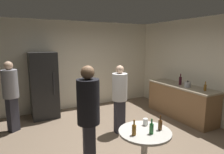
{
  "coord_description": "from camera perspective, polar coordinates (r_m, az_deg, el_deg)",
  "views": [
    {
      "loc": [
        -1.81,
        -3.3,
        2.06
      ],
      "look_at": [
        0.16,
        0.52,
        1.3
      ],
      "focal_mm": 31.33,
      "sensor_mm": 36.0,
      "label": 1
    }
  ],
  "objects": [
    {
      "name": "plastic_cup_white",
      "position": [
        3.29,
        9.74,
        -12.77
      ],
      "size": [
        0.08,
        0.08,
        0.11
      ],
      "primitive_type": "cylinder",
      "color": "white",
      "rests_on": "foreground_table"
    },
    {
      "name": "kettle",
      "position": [
        5.47,
        21.21,
        -2.07
      ],
      "size": [
        0.24,
        0.17,
        0.18
      ],
      "color": "#B2B2B7",
      "rests_on": "kitchen_counter"
    },
    {
      "name": "person_in_white_shirt",
      "position": [
        4.42,
        2.26,
        -5.02
      ],
      "size": [
        0.36,
        0.36,
        1.56
      ],
      "rotation": [
        0.0,
        0.0,
        -1.62
      ],
      "color": "#2D2D38",
      "rests_on": "ground_plane"
    },
    {
      "name": "wall_side_right",
      "position": [
        5.57,
        25.95,
        1.76
      ],
      "size": [
        0.06,
        5.2,
        2.7
      ],
      "primitive_type": "cube",
      "color": "silver",
      "rests_on": "ground_plane"
    },
    {
      "name": "beer_bottle_green",
      "position": [
        3.01,
        11.44,
        -14.47
      ],
      "size": [
        0.06,
        0.06,
        0.23
      ],
      "color": "#26662D",
      "rests_on": "foreground_table"
    },
    {
      "name": "beer_bottle_on_counter",
      "position": [
        5.23,
        25.53,
        -2.77
      ],
      "size": [
        0.06,
        0.06,
        0.23
      ],
      "color": "#8C5919",
      "rests_on": "kitchen_counter"
    },
    {
      "name": "person_in_black_shirt",
      "position": [
        2.99,
        -6.88,
        -10.39
      ],
      "size": [
        0.4,
        0.4,
        1.73
      ],
      "rotation": [
        0.0,
        0.0,
        -0.21
      ],
      "color": "#2D2D38",
      "rests_on": "ground_plane"
    },
    {
      "name": "beer_bottle_amber",
      "position": [
        2.93,
        6.45,
        -15.01
      ],
      "size": [
        0.06,
        0.06,
        0.23
      ],
      "color": "#8C5919",
      "rests_on": "foreground_table"
    },
    {
      "name": "wine_bottle_on_counter",
      "position": [
        5.71,
        19.31,
        -1.0
      ],
      "size": [
        0.08,
        0.08,
        0.31
      ],
      "color": "#3F141E",
      "rests_on": "kitchen_counter"
    },
    {
      "name": "refrigerator",
      "position": [
        5.66,
        -19.27,
        -2.29
      ],
      "size": [
        0.7,
        0.68,
        1.8
      ],
      "color": "black",
      "rests_on": "ground_plane"
    },
    {
      "name": "person_in_gray_shirt",
      "position": [
        5.02,
        -27.46,
        -3.69
      ],
      "size": [
        0.47,
        0.47,
        1.64
      ],
      "rotation": [
        0.0,
        0.0,
        -0.96
      ],
      "color": "#2D2D38",
      "rests_on": "ground_plane"
    },
    {
      "name": "ground_plane",
      "position": [
        4.31,
        1.38,
        -19.22
      ],
      "size": [
        5.2,
        5.2,
        0.1
      ],
      "primitive_type": "cube",
      "color": "#7A6651"
    },
    {
      "name": "kitchen_counter",
      "position": [
        5.79,
        19.35,
        -6.61
      ],
      "size": [
        0.64,
        2.07,
        0.9
      ],
      "color": "olive",
      "rests_on": "ground_plane"
    },
    {
      "name": "foreground_table",
      "position": [
        3.15,
        9.51,
        -16.98
      ],
      "size": [
        0.8,
        0.8,
        0.73
      ],
      "color": "beige",
      "rests_on": "ground_plane"
    },
    {
      "name": "beer_bottle_brown",
      "position": [
        3.15,
        13.87,
        -13.36
      ],
      "size": [
        0.06,
        0.06,
        0.23
      ],
      "color": "#593314",
      "rests_on": "foreground_table"
    },
    {
      "name": "wall_back",
      "position": [
        6.23,
        -10.23,
        3.4
      ],
      "size": [
        5.32,
        0.06,
        2.7
      ],
      "primitive_type": "cube",
      "color": "silver",
      "rests_on": "ground_plane"
    }
  ]
}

